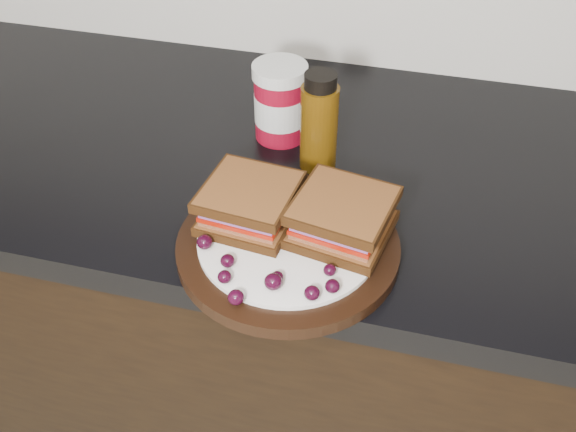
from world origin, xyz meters
The scene contains 26 objects.
base_cabinets centered at (0.00, 1.70, 0.43)m, with size 3.96×0.58×0.86m, color black.
countertop centered at (0.00, 1.70, 0.88)m, with size 3.98×0.60×0.04m, color black.
plate centered at (0.26, 1.49, 0.91)m, with size 0.28×0.28×0.02m, color black.
sandwich_left centered at (0.20, 1.51, 0.95)m, with size 0.11×0.11×0.05m, color brown, non-canonical shape.
sandwich_right centered at (0.32, 1.51, 0.95)m, with size 0.12×0.12×0.05m, color brown, non-canonical shape.
grape_0 centered at (0.16, 1.45, 0.93)m, with size 0.02×0.02×0.02m, color black.
grape_1 centered at (0.20, 1.43, 0.93)m, with size 0.02×0.02×0.02m, color black.
grape_2 centered at (0.20, 1.40, 0.93)m, with size 0.02×0.02×0.02m, color black.
grape_3 centered at (0.23, 1.37, 0.93)m, with size 0.02×0.02×0.02m, color black.
grape_4 centered at (0.26, 1.41, 0.93)m, with size 0.02×0.02×0.02m, color black.
grape_5 centered at (0.26, 1.42, 0.93)m, with size 0.01×0.01×0.01m, color black.
grape_6 centered at (0.31, 1.40, 0.93)m, with size 0.02×0.02×0.02m, color black.
grape_7 centered at (0.33, 1.42, 0.93)m, with size 0.02×0.02×0.02m, color black.
grape_8 centered at (0.32, 1.44, 0.93)m, with size 0.02×0.02×0.01m, color black.
grape_9 centered at (0.31, 1.48, 0.93)m, with size 0.02×0.02×0.02m, color black.
grape_10 centered at (0.33, 1.51, 0.93)m, with size 0.02×0.02×0.02m, color black.
grape_11 centered at (0.32, 1.52, 0.93)m, with size 0.02×0.02×0.02m, color black.
grape_12 centered at (0.31, 1.54, 0.93)m, with size 0.02×0.02×0.02m, color black.
grape_13 centered at (0.19, 1.54, 0.93)m, with size 0.02×0.02×0.02m, color black.
grape_14 centered at (0.17, 1.50, 0.93)m, with size 0.02×0.02×0.01m, color black.
grape_15 centered at (0.20, 1.49, 0.93)m, with size 0.02×0.02×0.02m, color black.
grape_16 centered at (0.20, 1.53, 0.93)m, with size 0.02×0.02×0.02m, color black.
grape_17 centered at (0.19, 1.52, 0.93)m, with size 0.02×0.02×0.02m, color black.
grape_18 centered at (0.15, 1.48, 0.93)m, with size 0.02×0.02×0.02m, color black.
condiment_jar centered at (0.18, 1.74, 0.96)m, with size 0.08×0.08×0.12m, color maroon.
oil_bottle centered at (0.25, 1.68, 0.97)m, with size 0.05×0.05×0.15m, color #4B2F07.
Camera 1 is at (0.40, 0.93, 1.47)m, focal length 40.00 mm.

